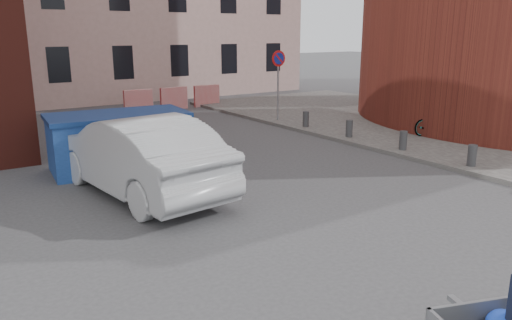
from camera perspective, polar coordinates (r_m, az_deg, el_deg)
ground at (r=8.78m, az=8.23°, el=-8.90°), size 120.00×120.00×0.00m
sidewalk at (r=18.71m, az=22.81°, el=2.87°), size 9.00×24.00×0.12m
no_parking_sign at (r=19.26m, az=2.57°, el=10.16°), size 0.60×0.09×2.65m
bollards at (r=15.11m, az=16.47°, el=2.17°), size 0.22×9.02×0.55m
barriers at (r=23.22m, az=-9.35°, el=6.97°), size 4.70×0.18×1.00m
dumpster at (r=13.35m, az=-15.37°, el=2.15°), size 3.62×2.12×1.45m
silver_car at (r=11.16m, az=-13.30°, el=0.59°), size 2.40×5.38×1.71m
bicycle at (r=17.60m, az=19.74°, el=4.13°), size 1.74×0.87×0.87m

